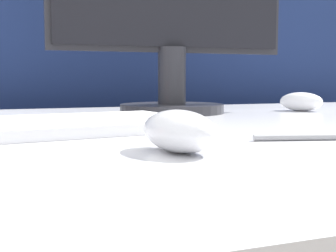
% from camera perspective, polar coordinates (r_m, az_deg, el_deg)
% --- Properties ---
extents(partition_panel, '(5.00, 0.03, 1.16)m').
position_cam_1_polar(partition_panel, '(1.40, -13.94, -5.21)').
color(partition_panel, navy).
rests_on(partition_panel, ground_plane).
extents(computer_mouse_near, '(0.08, 0.12, 0.04)m').
position_cam_1_polar(computer_mouse_near, '(0.48, 1.36, -0.62)').
color(computer_mouse_near, white).
rests_on(computer_mouse_near, desk).
extents(keyboard, '(0.38, 0.19, 0.02)m').
position_cam_1_polar(keyboard, '(0.65, -14.23, -0.06)').
color(keyboard, white).
rests_on(keyboard, desk).
extents(computer_mouse_far, '(0.10, 0.12, 0.04)m').
position_cam_1_polar(computer_mouse_far, '(1.14, 15.92, 2.88)').
color(computer_mouse_far, white).
rests_on(computer_mouse_far, desk).
extents(pen, '(0.15, 0.05, 0.01)m').
position_cam_1_polar(pen, '(0.60, 17.18, -1.31)').
color(pen, '#99999E').
rests_on(pen, desk).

